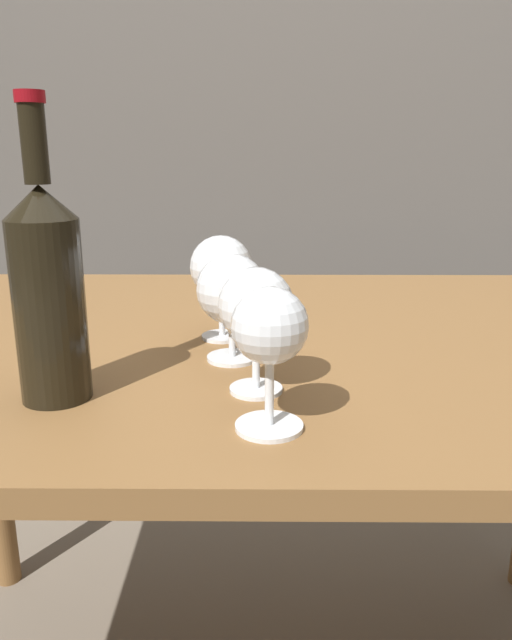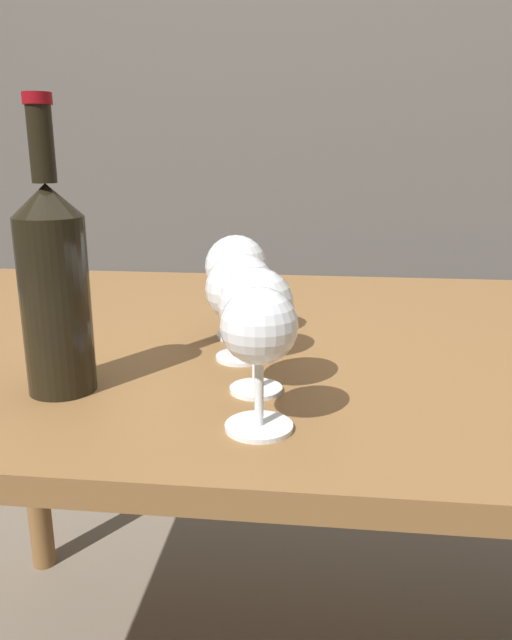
{
  "view_description": "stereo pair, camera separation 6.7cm",
  "coord_description": "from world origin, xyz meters",
  "px_view_note": "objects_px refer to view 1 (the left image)",
  "views": [
    {
      "loc": [
        -0.01,
        -0.88,
        1.01
      ],
      "look_at": [
        -0.01,
        -0.23,
        0.83
      ],
      "focal_mm": 34.26,
      "sensor_mm": 36.0,
      "label": 1
    },
    {
      "loc": [
        0.06,
        -0.87,
        1.01
      ],
      "look_at": [
        -0.01,
        -0.23,
        0.83
      ],
      "focal_mm": 34.26,
      "sensor_mm": 36.0,
      "label": 2
    }
  ],
  "objects_px": {
    "wine_glass_cabernet": "(221,269)",
    "wine_bottle": "(48,289)",
    "wine_glass_port": "(232,292)",
    "wine_glass_white": "(256,308)",
    "wine_glass_rose": "(268,330)"
  },
  "relations": [
    {
      "from": "wine_glass_rose",
      "to": "wine_glass_cabernet",
      "type": "relative_size",
      "value": 0.96
    },
    {
      "from": "wine_bottle",
      "to": "wine_glass_port",
      "type": "bearing_deg",
      "value": 34.22
    },
    {
      "from": "wine_bottle",
      "to": "wine_glass_cabernet",
      "type": "bearing_deg",
      "value": 52.67
    },
    {
      "from": "wine_glass_cabernet",
      "to": "wine_bottle",
      "type": "height_order",
      "value": "wine_bottle"
    },
    {
      "from": "wine_glass_port",
      "to": "wine_glass_cabernet",
      "type": "relative_size",
      "value": 0.93
    },
    {
      "from": "wine_glass_rose",
      "to": "wine_glass_cabernet",
      "type": "bearing_deg",
      "value": 102.07
    },
    {
      "from": "wine_glass_port",
      "to": "wine_bottle",
      "type": "height_order",
      "value": "wine_bottle"
    },
    {
      "from": "wine_glass_white",
      "to": "wine_glass_cabernet",
      "type": "height_order",
      "value": "wine_glass_cabernet"
    },
    {
      "from": "wine_glass_port",
      "to": "wine_glass_rose",
      "type": "bearing_deg",
      "value": -77.69
    },
    {
      "from": "wine_glass_port",
      "to": "wine_glass_cabernet",
      "type": "height_order",
      "value": "wine_glass_cabernet"
    },
    {
      "from": "wine_glass_port",
      "to": "wine_glass_cabernet",
      "type": "distance_m",
      "value": 0.1
    },
    {
      "from": "wine_glass_rose",
      "to": "wine_glass_white",
      "type": "distance_m",
      "value": 0.1
    },
    {
      "from": "wine_glass_rose",
      "to": "wine_bottle",
      "type": "height_order",
      "value": "wine_bottle"
    },
    {
      "from": "wine_glass_rose",
      "to": "wine_bottle",
      "type": "xyz_separation_m",
      "value": [
        -0.23,
        0.08,
        0.02
      ]
    },
    {
      "from": "wine_glass_cabernet",
      "to": "wine_glass_port",
      "type": "bearing_deg",
      "value": -78.44
    }
  ]
}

